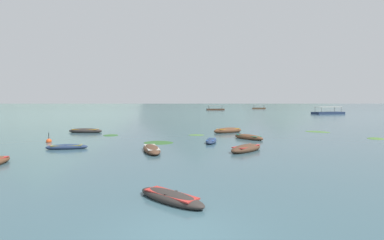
% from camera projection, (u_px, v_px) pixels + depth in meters
% --- Properties ---
extents(ground_plane, '(6000.00, 6000.00, 0.00)m').
position_uv_depth(ground_plane, '(187.00, 103.00, 1505.45)').
color(ground_plane, '#385660').
extents(mountain_1, '(1469.27, 1469.27, 533.84)m').
position_uv_depth(mountain_1, '(31.00, 56.00, 1683.91)').
color(mountain_1, slate).
rests_on(mountain_1, ground).
extents(mountain_2, '(1098.11, 1098.11, 397.39)m').
position_uv_depth(mountain_2, '(198.00, 72.00, 1916.88)').
color(mountain_2, '#4C5B56').
rests_on(mountain_2, ground).
extents(mountain_3, '(681.98, 681.98, 185.26)m').
position_uv_depth(mountain_3, '(283.00, 86.00, 1613.98)').
color(mountain_3, '#56665B').
rests_on(mountain_3, ground).
extents(rowboat_0, '(4.38, 1.82, 0.67)m').
position_uv_depth(rowboat_0, '(85.00, 131.00, 36.59)').
color(rowboat_0, '#2D2826').
rests_on(rowboat_0, ground).
extents(rowboat_3, '(3.05, 3.68, 0.61)m').
position_uv_depth(rowboat_3, '(249.00, 137.00, 30.02)').
color(rowboat_3, brown).
rests_on(rowboat_3, ground).
extents(rowboat_5, '(2.22, 4.53, 0.57)m').
position_uv_depth(rowboat_5, '(152.00, 149.00, 22.38)').
color(rowboat_5, '#4C3323').
rests_on(rowboat_5, ground).
extents(rowboat_6, '(3.02, 2.90, 0.46)m').
position_uv_depth(rowboat_6, '(171.00, 197.00, 11.13)').
color(rowboat_6, '#2D2826').
rests_on(rowboat_6, ground).
extents(rowboat_7, '(3.45, 3.61, 0.65)m').
position_uv_depth(rowboat_7, '(246.00, 149.00, 22.57)').
color(rowboat_7, '#4C3323').
rests_on(rowboat_7, ground).
extents(rowboat_9, '(1.53, 3.27, 0.49)m').
position_uv_depth(rowboat_9, '(211.00, 141.00, 27.38)').
color(rowboat_9, navy).
rests_on(rowboat_9, ground).
extents(rowboat_10, '(4.23, 3.17, 0.78)m').
position_uv_depth(rowboat_10, '(228.00, 131.00, 36.50)').
color(rowboat_10, brown).
rests_on(rowboat_10, ground).
extents(rowboat_11, '(3.31, 1.34, 0.49)m').
position_uv_depth(rowboat_11, '(67.00, 147.00, 23.67)').
color(rowboat_11, navy).
rests_on(rowboat_11, ground).
extents(ferry_0, '(7.77, 3.82, 2.54)m').
position_uv_depth(ferry_0, '(259.00, 108.00, 170.18)').
color(ferry_0, brown).
rests_on(ferry_0, ground).
extents(ferry_1, '(8.64, 3.93, 2.54)m').
position_uv_depth(ferry_1, '(215.00, 109.00, 143.05)').
color(ferry_1, '#4C3323').
rests_on(ferry_1, ground).
extents(ferry_2, '(11.27, 6.85, 2.54)m').
position_uv_depth(ferry_2, '(328.00, 113.00, 94.58)').
color(ferry_2, navy).
rests_on(ferry_2, ground).
extents(mooring_buoy, '(0.49, 0.49, 1.05)m').
position_uv_depth(mooring_buoy, '(49.00, 141.00, 27.59)').
color(mooring_buoy, '#DB4C1E').
rests_on(mooring_buoy, ground).
extents(weed_patch_0, '(3.45, 3.30, 0.14)m').
position_uv_depth(weed_patch_0, '(158.00, 143.00, 27.32)').
color(weed_patch_0, '#2D5628').
rests_on(weed_patch_0, ground).
extents(weed_patch_1, '(3.47, 3.24, 0.14)m').
position_uv_depth(weed_patch_1, '(317.00, 132.00, 37.47)').
color(weed_patch_1, '#477033').
rests_on(weed_patch_1, ground).
extents(weed_patch_2, '(2.54, 2.66, 0.14)m').
position_uv_depth(weed_patch_2, '(376.00, 139.00, 30.40)').
color(weed_patch_2, '#477033').
rests_on(weed_patch_2, ground).
extents(weed_patch_3, '(2.05, 2.34, 0.14)m').
position_uv_depth(weed_patch_3, '(111.00, 135.00, 33.40)').
color(weed_patch_3, '#2D5628').
rests_on(weed_patch_3, ground).
extents(weed_patch_4, '(1.87, 1.18, 0.14)m').
position_uv_depth(weed_patch_4, '(196.00, 135.00, 33.72)').
color(weed_patch_4, '#477033').
rests_on(weed_patch_4, ground).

